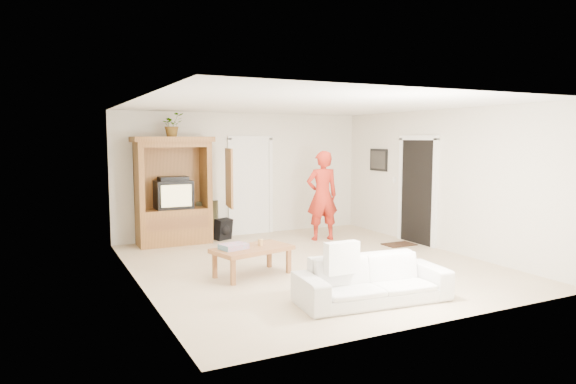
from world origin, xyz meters
The scene contains 19 objects.
floor centered at (0.00, 0.00, 0.00)m, with size 6.00×6.00×0.00m, color tan.
ceiling centered at (0.00, 0.00, 2.60)m, with size 6.00×6.00×0.00m, color white.
wall_back centered at (0.00, 3.00, 1.30)m, with size 5.50×5.50×0.00m, color silver.
wall_front centered at (0.00, -3.00, 1.30)m, with size 5.50×5.50×0.00m, color silver.
wall_left centered at (-2.75, 0.00, 1.30)m, with size 6.00×6.00×0.00m, color silver.
wall_right centered at (2.75, 0.00, 1.30)m, with size 6.00×6.00×0.00m, color silver.
armoire centered at (-1.58, 2.66, 0.91)m, with size 1.82×1.14×2.10m.
door_back centered at (0.15, 2.97, 1.02)m, with size 0.85×0.05×2.04m, color white.
doorway_right centered at (2.73, 0.60, 1.02)m, with size 0.05×0.90×2.04m, color black.
framed_picture centered at (2.73, 1.90, 1.60)m, with size 0.03×0.60×0.48m, color black.
doormat centered at (2.30, 0.60, 0.01)m, with size 0.60×0.40×0.02m, color #382316.
plant centered at (-1.60, 2.63, 2.33)m, with size 0.41×0.35×0.45m, color #4C7238.
man centered at (1.21, 1.72, 0.91)m, with size 0.66×0.43×1.82m, color #B52718.
sofa centered at (-0.22, -2.04, 0.28)m, with size 1.95×0.76×0.57m, color silver.
coffee_table centered at (-1.12, -0.21, 0.38)m, with size 1.29×0.89×0.44m.
towel centered at (-1.42, -0.21, 0.48)m, with size 0.38×0.28×0.08m, color #F7526C.
candle centered at (-0.96, -0.15, 0.49)m, with size 0.08×0.08×0.10m, color tan.
backpack_black centered at (-0.61, 2.61, 0.21)m, with size 0.34×0.20×0.42m, color black, non-canonical shape.
backpack_olive centered at (-0.86, 2.85, 0.39)m, with size 0.41×0.30×0.78m, color #47442B, non-canonical shape.
Camera 1 is at (-3.99, -7.25, 2.07)m, focal length 32.00 mm.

